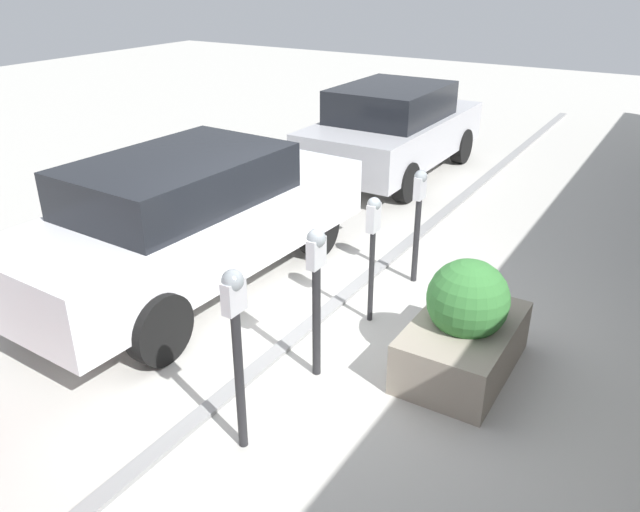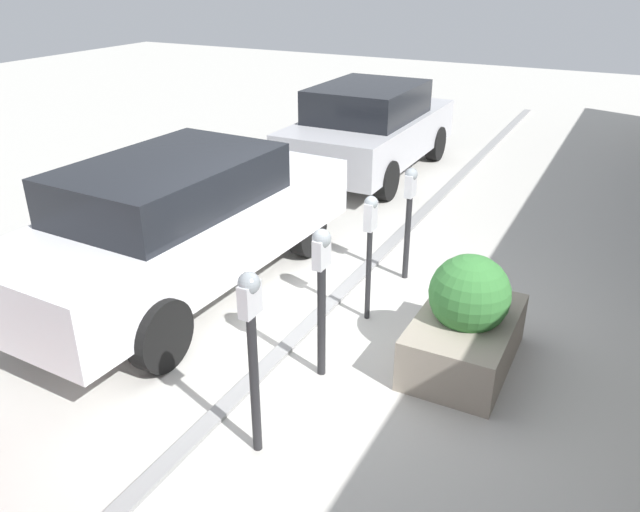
{
  "view_description": "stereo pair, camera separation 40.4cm",
  "coord_description": "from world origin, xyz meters",
  "px_view_note": "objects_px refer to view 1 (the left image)",
  "views": [
    {
      "loc": [
        -4.69,
        -3.02,
        3.52
      ],
      "look_at": [
        0.0,
        -0.12,
        0.93
      ],
      "focal_mm": 35.0,
      "sensor_mm": 36.0,
      "label": 1
    },
    {
      "loc": [
        -4.88,
        -2.66,
        3.52
      ],
      "look_at": [
        0.0,
        -0.12,
        0.93
      ],
      "focal_mm": 35.0,
      "sensor_mm": 36.0,
      "label": 2
    }
  ],
  "objects_px": {
    "planter_box": "(465,328)",
    "parking_meter_fourth": "(419,207)",
    "parking_meter_middle": "(373,234)",
    "parking_meter_nearest": "(236,331)",
    "parked_car_rear": "(393,129)",
    "parked_car_middle": "(192,218)",
    "parking_meter_second": "(316,278)"
  },
  "relations": [
    {
      "from": "parking_meter_second",
      "to": "parked_car_middle",
      "type": "bearing_deg",
      "value": 70.08
    },
    {
      "from": "parking_meter_second",
      "to": "parking_meter_middle",
      "type": "relative_size",
      "value": 1.05
    },
    {
      "from": "parking_meter_nearest",
      "to": "parked_car_middle",
      "type": "distance_m",
      "value": 2.94
    },
    {
      "from": "parking_meter_nearest",
      "to": "parking_meter_middle",
      "type": "distance_m",
      "value": 2.27
    },
    {
      "from": "parking_meter_second",
      "to": "planter_box",
      "type": "xyz_separation_m",
      "value": [
        0.78,
        -1.14,
        -0.55
      ]
    },
    {
      "from": "parking_meter_nearest",
      "to": "parked_car_rear",
      "type": "bearing_deg",
      "value": 16.63
    },
    {
      "from": "parked_car_middle",
      "to": "parked_car_rear",
      "type": "distance_m",
      "value": 5.2
    },
    {
      "from": "parking_meter_fourth",
      "to": "parked_car_middle",
      "type": "distance_m",
      "value": 2.63
    },
    {
      "from": "planter_box",
      "to": "parking_meter_middle",
      "type": "bearing_deg",
      "value": 72.96
    },
    {
      "from": "parked_car_middle",
      "to": "parked_car_rear",
      "type": "xyz_separation_m",
      "value": [
        5.2,
        -0.08,
        -0.03
      ]
    },
    {
      "from": "parking_meter_second",
      "to": "planter_box",
      "type": "relative_size",
      "value": 1.03
    },
    {
      "from": "parked_car_rear",
      "to": "parking_meter_nearest",
      "type": "bearing_deg",
      "value": -163.61
    },
    {
      "from": "parked_car_middle",
      "to": "parking_meter_nearest",
      "type": "bearing_deg",
      "value": -129.0
    },
    {
      "from": "parking_meter_middle",
      "to": "parking_meter_second",
      "type": "bearing_deg",
      "value": -178.71
    },
    {
      "from": "parking_meter_middle",
      "to": "parked_car_middle",
      "type": "distance_m",
      "value": 2.2
    },
    {
      "from": "parking_meter_nearest",
      "to": "parking_meter_fourth",
      "type": "height_order",
      "value": "parking_meter_nearest"
    },
    {
      "from": "parking_meter_nearest",
      "to": "parking_meter_second",
      "type": "bearing_deg",
      "value": 0.65
    },
    {
      "from": "parking_meter_nearest",
      "to": "parking_meter_middle",
      "type": "height_order",
      "value": "parking_meter_nearest"
    },
    {
      "from": "parking_meter_fourth",
      "to": "parked_car_middle",
      "type": "height_order",
      "value": "parked_car_middle"
    },
    {
      "from": "parking_meter_middle",
      "to": "parked_car_rear",
      "type": "relative_size",
      "value": 0.34
    },
    {
      "from": "parking_meter_nearest",
      "to": "planter_box",
      "type": "distance_m",
      "value": 2.3
    },
    {
      "from": "parking_meter_fourth",
      "to": "parking_meter_middle",
      "type": "bearing_deg",
      "value": 178.62
    },
    {
      "from": "parking_meter_nearest",
      "to": "parked_car_rear",
      "type": "xyz_separation_m",
      "value": [
        7.13,
        2.13,
        -0.25
      ]
    },
    {
      "from": "parking_meter_fourth",
      "to": "parked_car_middle",
      "type": "bearing_deg",
      "value": 123.39
    },
    {
      "from": "parking_meter_nearest",
      "to": "parking_meter_fourth",
      "type": "xyz_separation_m",
      "value": [
        3.38,
        0.01,
        -0.12
      ]
    },
    {
      "from": "planter_box",
      "to": "parking_meter_fourth",
      "type": "bearing_deg",
      "value": 37.78
    },
    {
      "from": "parking_meter_middle",
      "to": "parking_meter_fourth",
      "type": "height_order",
      "value": "parking_meter_middle"
    },
    {
      "from": "parked_car_middle",
      "to": "parked_car_rear",
      "type": "relative_size",
      "value": 1.14
    },
    {
      "from": "parking_meter_middle",
      "to": "parking_meter_fourth",
      "type": "bearing_deg",
      "value": -1.38
    },
    {
      "from": "parking_meter_second",
      "to": "planter_box",
      "type": "height_order",
      "value": "parking_meter_second"
    },
    {
      "from": "parking_meter_fourth",
      "to": "parked_car_rear",
      "type": "xyz_separation_m",
      "value": [
        3.75,
        2.12,
        -0.13
      ]
    },
    {
      "from": "parking_meter_second",
      "to": "parking_meter_nearest",
      "type": "bearing_deg",
      "value": -179.35
    }
  ]
}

